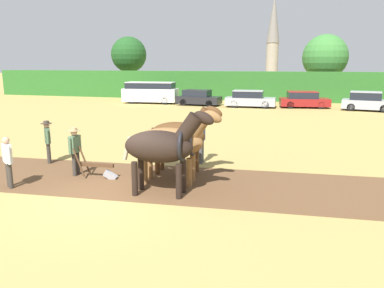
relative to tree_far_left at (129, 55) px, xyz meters
name	(u,v)px	position (x,y,z in m)	size (l,w,h in m)	color
ground_plane	(104,198)	(16.29, -37.53, -4.90)	(240.00, 240.00, 0.00)	#A88E4C
plowed_furrow_strip	(54,175)	(13.50, -35.90, -4.89)	(27.62, 3.88, 0.01)	brown
hedgerow	(245,86)	(16.29, -6.92, -3.41)	(59.25, 1.97, 2.97)	#286023
tree_far_left	(129,55)	(0.00, 0.00, 0.00)	(4.64, 4.64, 7.24)	#423323
tree_left	(325,57)	(24.51, -0.74, -0.42)	(5.06, 5.06, 7.02)	#423323
church_spire	(273,36)	(16.38, 35.43, 4.36)	(2.72, 2.72, 17.69)	gray
draft_horse_lead_left	(163,146)	(17.82, -36.72, -3.45)	(2.79, 1.13, 2.59)	black
draft_horse_lead_right	(172,142)	(17.75, -35.61, -3.54)	(2.97, 1.13, 2.47)	brown
draft_horse_trail_left	(180,135)	(17.67, -34.50, -3.54)	(2.72, 1.14, 2.48)	#513319
plow	(100,169)	(15.23, -35.78, -4.59)	(1.48, 0.49, 1.13)	#4C331E
farmer_at_plow	(75,148)	(14.27, -35.69, -3.92)	(0.42, 0.65, 1.67)	#38332D
farmer_beside_team	(201,136)	(18.06, -32.99, -3.82)	(0.46, 0.70, 1.81)	#4C4C4C
farmer_onlooker_left	(8,159)	(13.01, -37.41, -3.97)	(0.54, 0.45, 1.61)	#38332D
farmer_onlooker_right	(48,139)	(12.33, -34.53, -3.94)	(0.45, 0.53, 1.65)	#38332D
parked_van	(151,92)	(7.96, -12.66, -3.85)	(5.36, 2.34, 2.03)	silver
parked_car_left	(198,98)	(12.87, -13.19, -4.21)	(4.10, 2.09, 1.42)	black
parked_car_center_left	(250,99)	(17.62, -13.56, -4.18)	(4.34, 1.82, 1.48)	#9E9EA8
parked_car_center	(304,100)	(22.20, -12.65, -4.21)	(4.36, 2.41, 1.42)	maroon
parked_car_center_right	(367,102)	(27.14, -13.50, -4.15)	(4.13, 2.46, 1.56)	#9E9EA8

